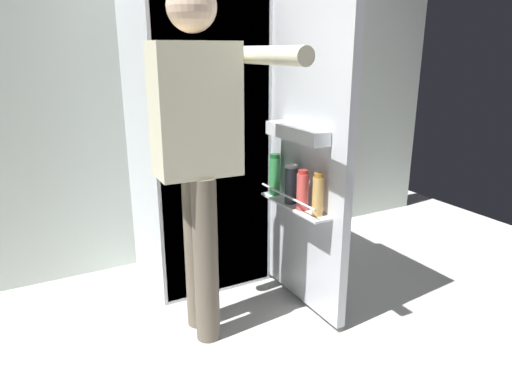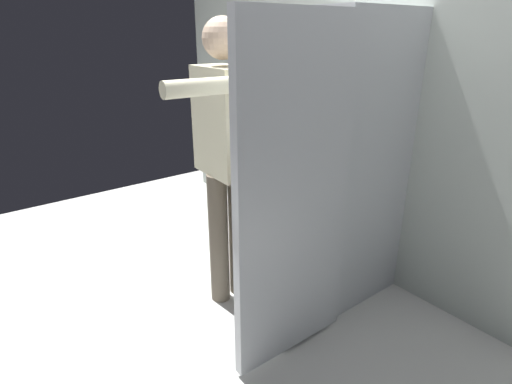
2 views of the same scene
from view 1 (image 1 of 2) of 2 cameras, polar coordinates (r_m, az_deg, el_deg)
ground_plane at (r=2.68m, az=-2.15°, el=-14.51°), size 5.19×5.19×0.00m
kitchen_wall at (r=3.14m, az=-10.27°, el=15.16°), size 4.40×0.10×2.62m
refrigerator at (r=2.81m, az=-6.47°, el=6.04°), size 0.75×1.32×1.74m
person at (r=2.15m, az=-7.07°, el=6.50°), size 0.52×0.72×1.69m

